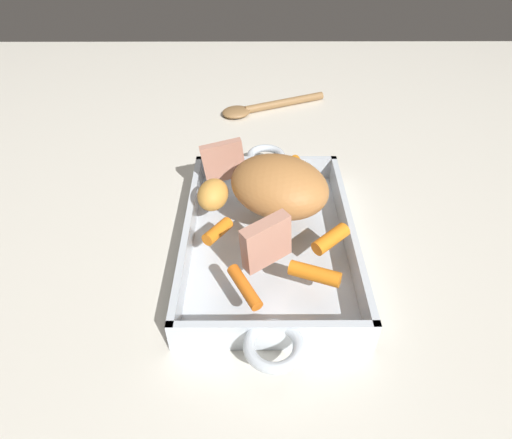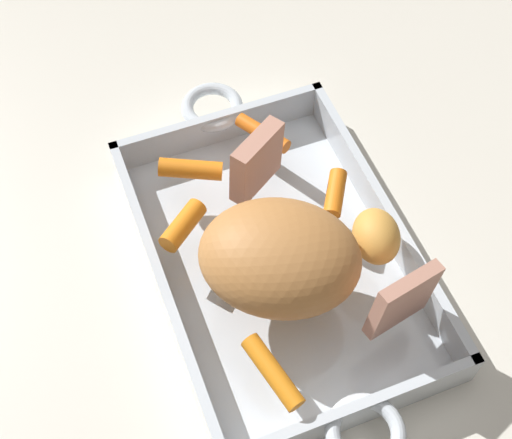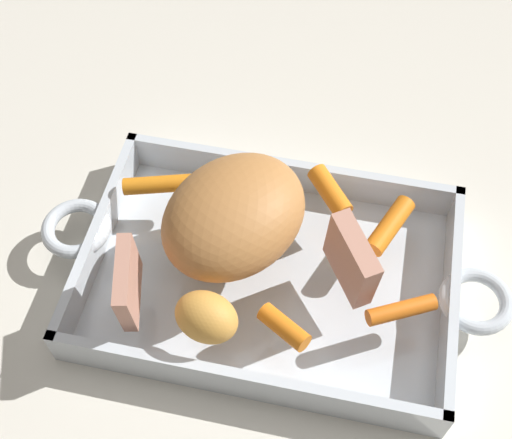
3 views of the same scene
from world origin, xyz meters
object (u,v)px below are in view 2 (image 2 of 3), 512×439
(baby_carrot_southeast, at_px, (191,169))
(baby_carrot_northwest, at_px, (263,133))
(baby_carrot_long, at_px, (335,193))
(pork_roast, at_px, (280,257))
(roast_slice_outer, at_px, (257,162))
(roast_slice_thick, at_px, (403,300))
(baby_carrot_center_right, at_px, (273,372))
(roasting_dish, at_px, (278,259))
(potato_golden_large, at_px, (376,236))
(baby_carrot_northeast, at_px, (183,225))

(baby_carrot_southeast, bearing_deg, baby_carrot_northwest, 102.55)
(baby_carrot_southeast, distance_m, baby_carrot_long, 0.15)
(pork_roast, bearing_deg, roast_slice_outer, 169.26)
(baby_carrot_northwest, height_order, baby_carrot_long, baby_carrot_long)
(roast_slice_outer, height_order, baby_carrot_southeast, roast_slice_outer)
(pork_roast, relative_size, baby_carrot_long, 2.98)
(roast_slice_thick, xyz_separation_m, baby_carrot_center_right, (0.01, -0.12, -0.02))
(roast_slice_thick, height_order, baby_carrot_long, roast_slice_thick)
(baby_carrot_center_right, relative_size, baby_carrot_southeast, 1.11)
(roast_slice_thick, relative_size, baby_carrot_northwest, 1.02)
(baby_carrot_northwest, distance_m, baby_carrot_long, 0.10)
(roasting_dish, relative_size, baby_carrot_southeast, 7.15)
(roast_slice_outer, height_order, potato_golden_large, roast_slice_outer)
(baby_carrot_southeast, bearing_deg, potato_golden_large, 42.79)
(roasting_dish, xyz_separation_m, baby_carrot_southeast, (-0.11, -0.05, 0.04))
(roast_slice_outer, height_order, baby_carrot_long, roast_slice_outer)
(roast_slice_outer, distance_m, baby_carrot_long, 0.08)
(pork_roast, height_order, baby_carrot_northwest, pork_roast)
(baby_carrot_center_right, height_order, baby_carrot_northeast, baby_carrot_northeast)
(baby_carrot_northeast, relative_size, baby_carrot_long, 1.12)
(roasting_dish, distance_m, roast_slice_outer, 0.10)
(roasting_dish, xyz_separation_m, pork_roast, (0.04, -0.01, 0.07))
(roast_slice_outer, distance_m, baby_carrot_center_right, 0.21)
(baby_carrot_southeast, xyz_separation_m, baby_carrot_long, (0.08, 0.12, -0.00))
(baby_carrot_long, bearing_deg, roast_slice_thick, -0.66)
(baby_carrot_long, bearing_deg, roasting_dish, -69.35)
(baby_carrot_northeast, bearing_deg, baby_carrot_center_right, 8.60)
(roast_slice_outer, relative_size, baby_carrot_northeast, 1.20)
(baby_carrot_northwest, distance_m, potato_golden_large, 0.17)
(baby_carrot_northwest, relative_size, baby_carrot_southeast, 1.00)
(roasting_dish, distance_m, baby_carrot_northeast, 0.10)
(roast_slice_thick, relative_size, baby_carrot_northeast, 1.19)
(baby_carrot_center_right, bearing_deg, roasting_dish, 155.70)
(potato_golden_large, bearing_deg, baby_carrot_long, -171.02)
(pork_roast, relative_size, baby_carrot_southeast, 2.29)
(baby_carrot_center_right, relative_size, potato_golden_large, 1.24)
(roasting_dish, relative_size, baby_carrot_northeast, 8.36)
(pork_roast, bearing_deg, roasting_dish, 158.04)
(baby_carrot_northeast, distance_m, baby_carrot_northwest, 0.14)
(roast_slice_outer, bearing_deg, pork_roast, -10.74)
(roasting_dish, bearing_deg, baby_carrot_center_right, -24.30)
(roast_slice_outer, relative_size, roast_slice_thick, 1.01)
(roast_slice_thick, xyz_separation_m, baby_carrot_northwest, (-0.23, -0.04, -0.02))
(pork_roast, bearing_deg, baby_carrot_northwest, 163.59)
(baby_carrot_center_right, xyz_separation_m, potato_golden_large, (-0.08, 0.14, 0.01))
(baby_carrot_center_right, height_order, baby_carrot_northwest, baby_carrot_center_right)
(baby_carrot_northeast, xyz_separation_m, baby_carrot_southeast, (-0.06, 0.03, -0.00))
(pork_roast, bearing_deg, baby_carrot_long, 126.39)
(baby_carrot_southeast, bearing_deg, roast_slice_outer, 61.78)
(pork_roast, xyz_separation_m, baby_carrot_northeast, (-0.08, -0.07, -0.03))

